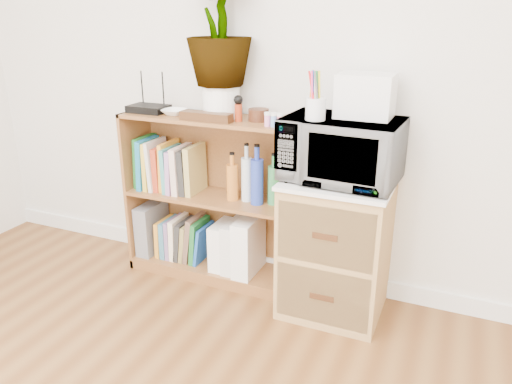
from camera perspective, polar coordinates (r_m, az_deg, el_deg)
The scene contains 21 objects.
skirting_board at distance 3.01m, azimuth 2.38°, elevation -8.49°, with size 4.00×0.02×0.10m, color white.
bookshelf at distance 2.85m, azimuth -5.10°, elevation -0.84°, with size 1.00×0.30×0.95m, color brown.
wicker_unit at distance 2.58m, azimuth 9.09°, elevation -6.35°, with size 0.50×0.45×0.70m, color #9E7542.
microwave at distance 2.39m, azimuth 9.71°, elevation 4.78°, with size 0.54×0.37×0.30m, color white.
pen_cup at distance 2.29m, azimuth 6.81°, elevation 9.42°, with size 0.09×0.09×0.10m, color white.
small_appliance at distance 2.39m, azimuth 12.43°, elevation 10.72°, with size 0.25×0.21×0.20m, color white.
router at distance 2.89m, azimuth -12.17°, elevation 9.29°, with size 0.22×0.15×0.04m, color black.
white_bowl at distance 2.79m, azimuth -9.31°, elevation 9.01°, with size 0.13×0.13×0.03m, color white.
plant_pot at distance 2.69m, azimuth -4.01°, elevation 10.28°, with size 0.20×0.20×0.17m, color white.
potted_plant at distance 2.65m, azimuth -4.22°, elevation 18.52°, with size 0.34×0.34×0.60m, color #336528.
trinket_box at distance 2.61m, azimuth -5.72°, elevation 8.56°, with size 0.28×0.07×0.05m, color #3C2310.
kokeshi_doll at distance 2.58m, azimuth -2.03°, elevation 9.04°, with size 0.04×0.04×0.09m, color maroon.
wooden_bowl at distance 2.59m, azimuth 0.29°, elevation 8.80°, with size 0.11×0.11×0.06m, color #33190D.
paint_jars at distance 2.46m, azimuth 2.03°, elevation 8.13°, with size 0.12×0.04×0.06m, color #D37589.
file_box at distance 3.15m, azimuth -11.78°, elevation -3.97°, with size 0.09×0.25×0.31m, color slate.
magazine_holder_left at distance 2.92m, azimuth -3.83°, elevation -6.04°, with size 0.09×0.22×0.27m, color white.
magazine_holder_mid at distance 2.88m, azimuth -2.29°, elevation -6.15°, with size 0.09×0.24×0.29m, color silver.
magazine_holder_right at distance 2.84m, azimuth -0.84°, elevation -6.11°, with size 0.10×0.26×0.33m, color white.
cookbooks at distance 2.93m, azimuth -9.96°, elevation 2.89°, with size 0.38×0.20×0.30m.
liquor_bottles at distance 2.65m, azimuth 1.42°, elevation 1.59°, with size 0.46×0.07×0.32m.
lower_books at distance 3.05m, azimuth -8.25°, elevation -5.26°, with size 0.32×0.19×0.28m.
Camera 1 is at (0.93, -0.23, 1.49)m, focal length 35.00 mm.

